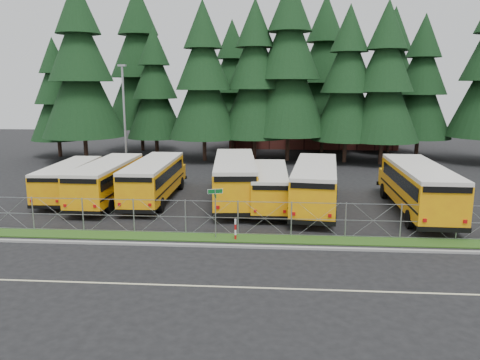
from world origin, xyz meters
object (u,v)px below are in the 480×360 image
Objects in this scene: bus_4 at (235,180)px; street_sign at (215,203)px; bus_2 at (155,181)px; bus_east at (417,189)px; bus_5 at (270,187)px; light_standard at (124,117)px; striped_bollard at (235,230)px; bus_6 at (315,186)px; bus_0 at (71,181)px; bus_1 at (109,182)px.

street_sign is (-0.36, -8.30, 0.42)m from bus_4.
bus_east reaches higher than bus_2.
light_standard is (-13.41, 10.15, 4.16)m from bus_5.
bus_east is 13.24m from striped_bollard.
bus_6 is 10.01× the size of striped_bollard.
bus_2 is 5.88m from bus_4.
bus_0 is at bearing 175.92° from bus_east.
striped_bollard is (13.12, -8.86, -0.70)m from bus_0.
bus_2 is 10.02m from street_sign.
striped_bollard is at bearing -52.48° from bus_2.
striped_bollard is at bearing -36.21° from bus_0.
bus_2 reaches higher than striped_bollard.
bus_0 is at bearing 165.21° from bus_1.
bus_6 is 8.67m from striped_bollard.
bus_6 is at bearing -32.51° from light_standard.
bus_0 is 0.89× the size of bus_1.
bus_6 is 9.15m from street_sign.
street_sign is at bearing -41.09° from bus_1.
bus_4 is 2.75m from bus_5.
bus_6 reaches higher than bus_1.
light_standard is at bearing 142.09° from bus_5.
street_sign is (-12.63, -6.27, 0.41)m from bus_east.
bus_0 is 15.85m from striped_bollard.
street_sign is at bearing -56.83° from bus_2.
bus_1 is at bearing -170.15° from bus_2.
bus_4 reaches higher than striped_bollard.
bus_5 is at bearing 175.54° from bus_east.
bus_east is at bearing -25.74° from light_standard.
bus_east is (9.73, -1.01, 0.28)m from bus_5.
bus_0 is 12.37m from bus_4.
light_standard reaches higher than bus_2.
striped_bollard is at bearing -10.50° from street_sign.
bus_4 reaches higher than bus_1.
light_standard reaches higher than street_sign.
street_sign is at bearing -37.97° from bus_0.
striped_bollard is 21.69m from light_standard.
bus_5 is (8.41, -1.07, -0.14)m from bus_2.
street_sign reaches higher than bus_5.
bus_0 is at bearing 145.96° from striped_bollard.
bus_6 is 6.65m from bus_east.
bus_6 is at bearing -19.17° from bus_4.
bus_4 is at bearing -39.99° from light_standard.
bus_2 is 0.94× the size of bus_6.
bus_2 is at bearing 127.81° from striped_bollard.
bus_6 is 1.18× the size of light_standard.
street_sign is at bearing -152.15° from bus_east.
bus_6 reaches higher than striped_bollard.
bus_0 is 0.88× the size of bus_2.
bus_east is at bearing -7.70° from bus_0.
bus_6 is at bearing -2.89° from bus_1.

